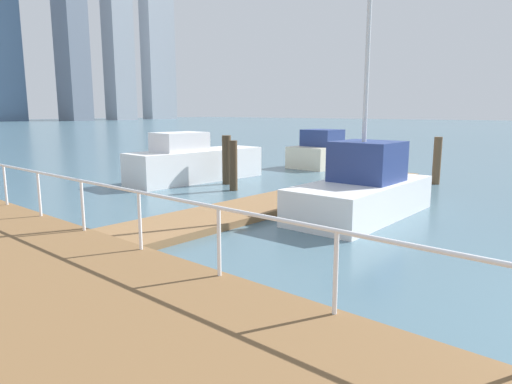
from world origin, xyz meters
TOP-DOWN VIEW (x-y plane):
  - ground_plane at (0.00, 20.00)m, footprint 300.00×300.00m
  - floating_dock at (4.08, 10.01)m, footprint 15.16×2.00m
  - boardwalk_railing at (-3.15, 9.21)m, footprint 0.06×26.26m
  - dock_piling_0 at (4.97, 14.08)m, footprint 0.35×0.35m
  - dock_piling_1 at (10.41, 7.83)m, footprint 0.31×0.31m
  - dock_piling_2 at (4.08, 12.85)m, footprint 0.29×0.29m
  - moored_boat_1 at (4.71, 15.70)m, footprint 6.05×2.07m
  - moored_boat_2 at (12.54, 14.33)m, footprint 4.28×2.17m
  - moored_boat_4 at (3.47, 7.33)m, footprint 4.96×2.17m
  - skyline_tower_5 at (61.85, 134.52)m, footprint 6.55×9.79m
  - skyline_tower_6 at (76.99, 133.62)m, footprint 7.71×7.72m
  - skyline_tower_7 at (96.48, 138.96)m, footprint 10.91×6.99m

SIDE VIEW (x-z plane):
  - ground_plane at x=0.00m, z-range 0.00..0.00m
  - floating_dock at x=4.08m, z-range 0.00..0.18m
  - moored_boat_2 at x=12.54m, z-range -0.23..1.69m
  - moored_boat_4 at x=3.47m, z-range -4.10..5.62m
  - moored_boat_1 at x=4.71m, z-range -0.24..1.78m
  - dock_piling_2 at x=4.08m, z-range 0.00..1.82m
  - dock_piling_1 at x=10.41m, z-range 0.00..1.86m
  - dock_piling_0 at x=4.97m, z-range 0.00..1.92m
  - boardwalk_railing at x=-3.15m, z-range 0.72..1.80m
  - skyline_tower_5 at x=61.85m, z-range 0.00..49.49m
  - skyline_tower_6 at x=76.99m, z-range 0.00..51.45m
  - skyline_tower_7 at x=96.48m, z-range 0.00..54.49m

